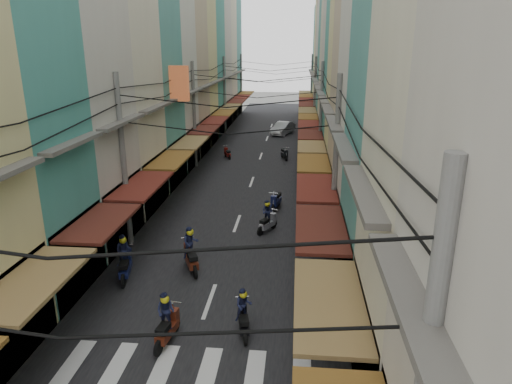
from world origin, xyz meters
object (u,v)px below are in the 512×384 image
Objects in this scene: white_car at (283,134)px; market_umbrella at (461,354)px; bicycle at (400,326)px; traffic_sign at (367,272)px.

market_umbrella is (5.65, -40.01, 2.32)m from white_car.
traffic_sign reaches higher than bicycle.
bicycle is 0.49× the size of traffic_sign.
bicycle is at bearing -60.99° from white_car.
market_umbrella is at bearing -61.53° from white_car.
traffic_sign is at bearing -63.24° from white_car.
white_car is 1.82× the size of market_umbrella.
white_car is 40.48m from market_umbrella.
bicycle is 2.71m from traffic_sign.
white_car is at bearing -4.72° from bicycle.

